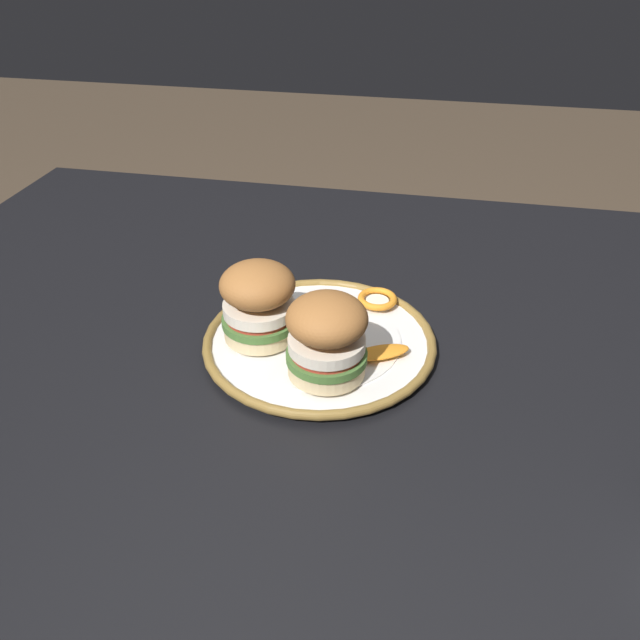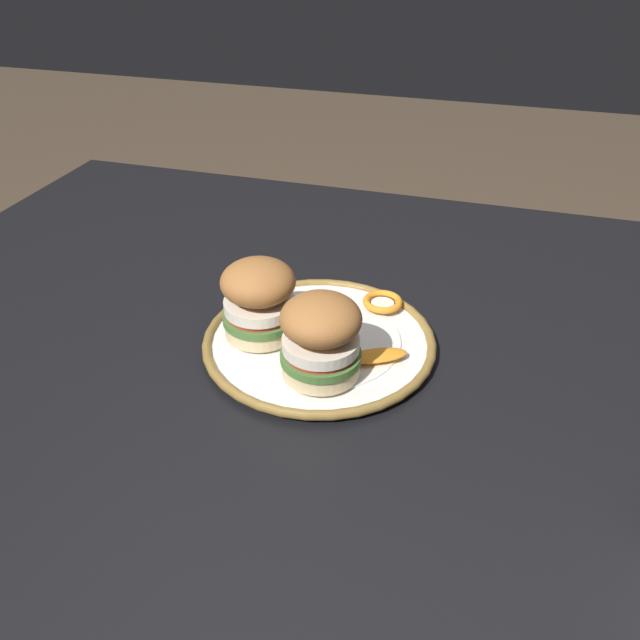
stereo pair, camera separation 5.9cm
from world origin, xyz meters
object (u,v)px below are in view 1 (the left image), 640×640
dining_table (298,395)px  sandwich_half_right (258,301)px  dinner_plate (320,340)px  sandwich_half_left (327,336)px

dining_table → sandwich_half_right: 0.16m
dining_table → sandwich_half_right: bearing=-164.0°
dinner_plate → sandwich_half_left: size_ratio=2.34×
sandwich_half_left → dining_table: bearing=126.9°
dining_table → sandwich_half_left: size_ratio=10.26×
dinner_plate → sandwich_half_right: sandwich_half_right is taller
dining_table → dinner_plate: (0.03, 0.00, 0.09)m
dining_table → sandwich_half_left: (0.05, -0.07, 0.15)m
dinner_plate → dining_table: bearing=-173.7°
dinner_plate → sandwich_half_left: (0.02, -0.07, 0.06)m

